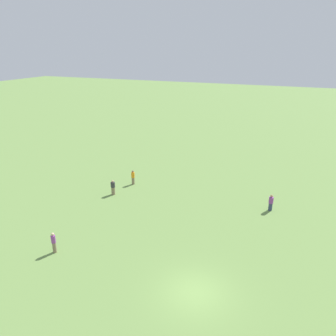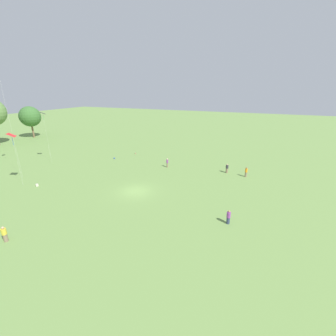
{
  "view_description": "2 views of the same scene",
  "coord_description": "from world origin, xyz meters",
  "views": [
    {
      "loc": [
        -4.83,
        16.11,
        14.79
      ],
      "look_at": [
        4.42,
        -6.12,
        5.74
      ],
      "focal_mm": 35.0,
      "sensor_mm": 36.0,
      "label": 1
    },
    {
      "loc": [
        -24.91,
        -15.54,
        13.83
      ],
      "look_at": [
        1.89,
        -4.16,
        3.47
      ],
      "focal_mm": 24.0,
      "sensor_mm": 36.0,
      "label": 2
    }
  ],
  "objects": [
    {
      "name": "ground_plane",
      "position": [
        0.0,
        0.0,
        0.0
      ],
      "size": [
        240.0,
        240.0,
        0.0
      ],
      "primitive_type": "plane",
      "color": "#6B8E47"
    },
    {
      "name": "person_4",
      "position": [
        12.58,
        -10.68,
        0.79
      ],
      "size": [
        0.51,
        0.51,
        1.62
      ],
      "rotation": [
        0.0,
        0.0,
        6.14
      ],
      "color": "#847056",
      "rests_on": "ground_plane"
    },
    {
      "name": "person_0",
      "position": [
        11.23,
        -0.05,
        0.86
      ],
      "size": [
        0.46,
        0.46,
        1.69
      ],
      "rotation": [
        0.0,
        0.0,
        0.51
      ],
      "color": "#847056",
      "rests_on": "ground_plane"
    },
    {
      "name": "person_1",
      "position": [
        11.92,
        -13.88,
        0.83
      ],
      "size": [
        0.5,
        0.5,
        1.66
      ],
      "rotation": [
        0.0,
        0.0,
        5.14
      ],
      "color": "#847056",
      "rests_on": "ground_plane"
    },
    {
      "name": "person_2",
      "position": [
        -3.14,
        -13.35,
        0.8
      ],
      "size": [
        0.59,
        0.59,
        1.62
      ],
      "rotation": [
        0.0,
        0.0,
        2.19
      ],
      "color": "#333D5B",
      "rests_on": "ground_plane"
    }
  ]
}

